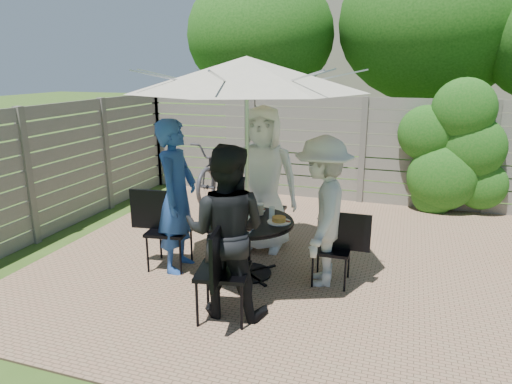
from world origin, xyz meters
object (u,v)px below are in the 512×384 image
(coffee_cup, at_px, (260,210))
(glass_front, at_px, (251,222))
(plate_right, at_px, (279,220))
(plate_left, at_px, (217,216))
(chair_front, at_px, (223,291))
(chair_left, at_px, (169,245))
(person_back, at_px, (263,180))
(glass_back, at_px, (244,207))
(syrup_jug, at_px, (243,212))
(plate_front, at_px, (239,229))
(person_front, at_px, (226,232))
(chair_back, at_px, (265,223))
(umbrella, at_px, (246,74))
(chair_right, at_px, (332,263))
(glass_right, at_px, (272,213))
(plate_back, at_px, (254,208))
(person_left, at_px, (177,197))
(glass_left, at_px, (222,215))
(bicycle, at_px, (223,168))
(patio_table, at_px, (247,237))
(person_right, at_px, (322,212))

(coffee_cup, bearing_deg, glass_front, -83.61)
(plate_right, bearing_deg, plate_left, -174.19)
(chair_front, bearing_deg, chair_left, 39.84)
(person_back, xyz_separation_m, glass_back, (-0.05, -0.58, -0.19))
(plate_left, distance_m, syrup_jug, 0.31)
(person_back, relative_size, plate_front, 7.25)
(person_front, bearing_deg, chair_back, -90.07)
(umbrella, bearing_deg, chair_back, 95.68)
(plate_left, bearing_deg, glass_back, 51.31)
(chair_right, height_order, coffee_cup, chair_right)
(coffee_cup, bearing_deg, chair_back, 103.27)
(glass_right, bearing_deg, umbrella, -152.19)
(plate_back, bearing_deg, plate_front, -84.19)
(person_left, height_order, glass_left, person_left)
(glass_right, bearing_deg, chair_right, -2.75)
(umbrella, height_order, syrup_jug, umbrella)
(plate_left, relative_size, bicycle, 0.13)
(chair_front, relative_size, plate_left, 3.82)
(person_left, distance_m, plate_back, 0.93)
(patio_table, height_order, plate_right, plate_right)
(chair_front, bearing_deg, patio_table, -5.12)
(umbrella, relative_size, chair_front, 2.78)
(plate_left, bearing_deg, umbrella, 5.81)
(patio_table, relative_size, chair_right, 1.35)
(person_right, bearing_deg, chair_left, -89.98)
(chair_right, height_order, plate_front, chair_right)
(chair_back, relative_size, bicycle, 0.49)
(umbrella, xyz_separation_m, chair_front, (0.10, -0.96, -1.96))
(chair_back, xyz_separation_m, glass_right, (0.34, -0.83, 0.45))
(person_back, bearing_deg, chair_back, 89.10)
(person_back, bearing_deg, bicycle, 118.29)
(glass_right, bearing_deg, glass_left, -152.19)
(plate_left, height_order, bicycle, bicycle)
(glass_front, distance_m, bicycle, 3.62)
(umbrella, relative_size, glass_right, 19.71)
(umbrella, bearing_deg, plate_front, -84.19)
(person_front, distance_m, plate_front, 0.49)
(glass_front, relative_size, bicycle, 0.07)
(umbrella, height_order, person_left, umbrella)
(umbrella, relative_size, plate_right, 10.61)
(chair_left, xyz_separation_m, coffee_cup, (1.04, 0.33, 0.45))
(plate_front, bearing_deg, plate_right, 50.81)
(person_left, bearing_deg, person_back, -45.00)
(glass_back, bearing_deg, person_back, 85.39)
(person_front, height_order, coffee_cup, person_front)
(person_back, height_order, glass_back, person_back)
(glass_front, height_order, syrup_jug, syrup_jug)
(glass_left, bearing_deg, plate_right, 15.42)
(plate_front, bearing_deg, chair_right, 26.22)
(chair_back, relative_size, glass_left, 7.15)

